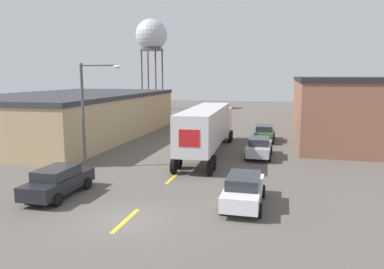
{
  "coord_description": "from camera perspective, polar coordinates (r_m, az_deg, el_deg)",
  "views": [
    {
      "loc": [
        6.63,
        -14.59,
        6.35
      ],
      "look_at": [
        0.52,
        10.19,
        2.32
      ],
      "focal_mm": 35.0,
      "sensor_mm": 36.0,
      "label": 1
    }
  ],
  "objects": [
    {
      "name": "ground_plane",
      "position": [
        17.24,
        -10.09,
        -12.79
      ],
      "size": [
        160.0,
        160.0,
        0.0
      ],
      "primitive_type": "plane",
      "color": "#56514C"
    },
    {
      "name": "road_centerline",
      "position": [
        23.74,
        -2.91,
        -6.55
      ],
      "size": [
        0.2,
        17.42,
        0.01
      ],
      "color": "yellow",
      "rests_on": "ground_plane"
    },
    {
      "name": "warehouse_left",
      "position": [
        41.08,
        -17.52,
        2.86
      ],
      "size": [
        13.73,
        25.23,
        4.54
      ],
      "color": "tan",
      "rests_on": "ground_plane"
    },
    {
      "name": "warehouse_right",
      "position": [
        43.48,
        23.69,
        3.93
      ],
      "size": [
        12.45,
        26.4,
        6.2
      ],
      "color": "brown",
      "rests_on": "ground_plane"
    },
    {
      "name": "semi_truck",
      "position": [
        30.26,
        2.49,
        1.39
      ],
      "size": [
        3.23,
        15.08,
        3.88
      ],
      "rotation": [
        0.0,
        0.0,
        0.04
      ],
      "color": "silver",
      "rests_on": "ground_plane"
    },
    {
      "name": "parked_car_left_near",
      "position": [
        21.2,
        -19.72,
        -6.69
      ],
      "size": [
        1.95,
        4.66,
        1.58
      ],
      "color": "black",
      "rests_on": "ground_plane"
    },
    {
      "name": "parked_car_right_mid",
      "position": [
        29.79,
        10.2,
        -1.87
      ],
      "size": [
        1.95,
        4.66,
        1.58
      ],
      "color": "#B2B2B7",
      "rests_on": "ground_plane"
    },
    {
      "name": "parked_car_right_near",
      "position": [
        18.74,
        7.88,
        -8.28
      ],
      "size": [
        1.95,
        4.66,
        1.58
      ],
      "color": "silver",
      "rests_on": "ground_plane"
    },
    {
      "name": "parked_car_right_far",
      "position": [
        37.19,
        10.96,
        0.26
      ],
      "size": [
        1.95,
        4.66,
        1.58
      ],
      "color": "#2D5B38",
      "rests_on": "ground_plane"
    },
    {
      "name": "water_tower",
      "position": [
        72.28,
        -6.21,
        14.69
      ],
      "size": [
        5.88,
        5.88,
        16.77
      ],
      "color": "#47474C",
      "rests_on": "ground_plane"
    },
    {
      "name": "street_lamp",
      "position": [
        26.47,
        -15.55,
        4.11
      ],
      "size": [
        3.01,
        0.32,
        7.18
      ],
      "color": "#4C4C51",
      "rests_on": "ground_plane"
    }
  ]
}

